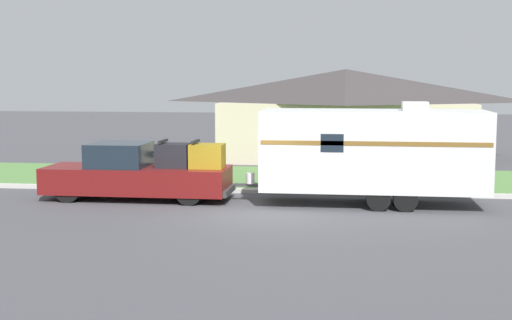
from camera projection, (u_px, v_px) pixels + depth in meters
name	position (u px, v px, depth m)	size (l,w,h in m)	color
ground_plane	(251.00, 213.00, 21.67)	(120.00, 120.00, 0.00)	#47474C
curb_strip	(266.00, 191.00, 25.35)	(80.00, 0.30, 0.14)	beige
lawn_strip	(276.00, 178.00, 28.96)	(80.00, 7.00, 0.03)	#568442
house_across_street	(345.00, 112.00, 35.92)	(13.07, 7.30, 4.50)	beige
pickup_truck	(139.00, 173.00, 23.99)	(6.31, 2.10, 2.03)	black
travel_trailer	(373.00, 150.00, 22.88)	(8.07, 2.47, 3.34)	black
mailbox	(180.00, 160.00, 26.28)	(0.48, 0.20, 1.38)	brown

